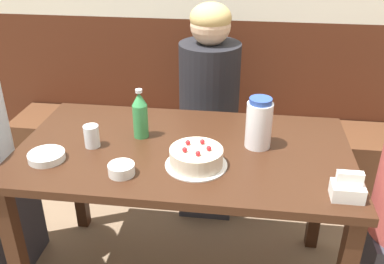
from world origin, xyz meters
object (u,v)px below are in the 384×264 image
object	(u,v)px
bench_seat	(204,156)
glass_water_tall	(92,136)
water_pitcher	(259,123)
bowl_soup_white	(121,169)
soju_bottle	(140,115)
bowl_rice_small	(47,156)
person_dark_striped	(209,116)
napkin_holder	(348,189)
birthday_cake	(196,157)

from	to	relation	value
bench_seat	glass_water_tall	world-z (taller)	glass_water_tall
water_pitcher	bowl_soup_white	xyz separation A→B (m)	(-0.51, -0.29, -0.08)
soju_bottle	bowl_rice_small	bearing A→B (deg)	-143.05
water_pitcher	person_dark_striped	world-z (taller)	person_dark_striped
bowl_rice_small	person_dark_striped	bearing A→B (deg)	54.85
glass_water_tall	bowl_rice_small	bearing A→B (deg)	-137.71
water_pitcher	napkin_holder	size ratio (longest dim) A/B	1.97
bowl_rice_small	water_pitcher	bearing A→B (deg)	15.24
napkin_holder	person_dark_striped	bearing A→B (deg)	121.71
glass_water_tall	person_dark_striped	distance (m)	0.83
birthday_cake	bowl_soup_white	world-z (taller)	birthday_cake
water_pitcher	bowl_rice_small	xyz separation A→B (m)	(-0.83, -0.23, -0.09)
soju_bottle	napkin_holder	bearing A→B (deg)	-23.42
bench_seat	water_pitcher	bearing A→B (deg)	-68.48
person_dark_striped	napkin_holder	bearing A→B (deg)	31.71
birthday_cake	bowl_rice_small	bearing A→B (deg)	-176.56
soju_bottle	bowl_rice_small	xyz separation A→B (m)	(-0.33, -0.25, -0.09)
bowl_soup_white	person_dark_striped	distance (m)	0.92
birthday_cake	soju_bottle	size ratio (longest dim) A/B	1.10
bowl_soup_white	napkin_holder	bearing A→B (deg)	-2.95
water_pitcher	glass_water_tall	xyz separation A→B (m)	(-0.69, -0.10, -0.06)
bowl_rice_small	bench_seat	bearing A→B (deg)	62.20
birthday_cake	soju_bottle	world-z (taller)	soju_bottle
birthday_cake	soju_bottle	distance (m)	0.35
bench_seat	birthday_cake	size ratio (longest dim) A/B	10.12
birthday_cake	soju_bottle	xyz separation A→B (m)	(-0.27, 0.21, 0.07)
soju_bottle	bowl_rice_small	world-z (taller)	soju_bottle
birthday_cake	napkin_holder	xyz separation A→B (m)	(0.54, -0.14, 0.00)
bowl_rice_small	glass_water_tall	xyz separation A→B (m)	(0.14, 0.13, 0.03)
bench_seat	soju_bottle	bearing A→B (deg)	-104.91
glass_water_tall	birthday_cake	bearing A→B (deg)	-11.87
bench_seat	birthday_cake	xyz separation A→B (m)	(0.07, -0.96, 0.56)
birthday_cake	bench_seat	bearing A→B (deg)	94.10
bowl_soup_white	glass_water_tall	world-z (taller)	glass_water_tall
water_pitcher	soju_bottle	xyz separation A→B (m)	(-0.51, 0.02, -0.00)
soju_bottle	napkin_holder	world-z (taller)	soju_bottle
person_dark_striped	bowl_rice_small	bearing A→B (deg)	-35.15
bowl_soup_white	birthday_cake	bearing A→B (deg)	20.23
water_pitcher	bowl_rice_small	world-z (taller)	water_pitcher
glass_water_tall	person_dark_striped	size ratio (longest dim) A/B	0.08
water_pitcher	person_dark_striped	distance (m)	0.69
soju_bottle	person_dark_striped	bearing A→B (deg)	66.61
bench_seat	person_dark_striped	xyz separation A→B (m)	(0.04, -0.19, 0.38)
bowl_soup_white	bench_seat	bearing A→B (deg)	79.28
birthday_cake	bowl_rice_small	world-z (taller)	birthday_cake
soju_bottle	person_dark_striped	distance (m)	0.66
birthday_cake	bowl_soup_white	xyz separation A→B (m)	(-0.27, -0.10, -0.01)
glass_water_tall	person_dark_striped	bearing A→B (deg)	57.87
bench_seat	glass_water_tall	distance (m)	1.11
bench_seat	glass_water_tall	size ratio (longest dim) A/B	25.96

